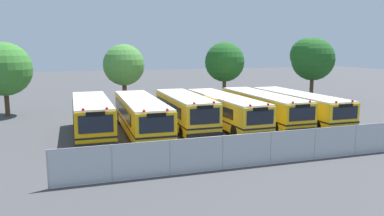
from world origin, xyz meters
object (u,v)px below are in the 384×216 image
object	(u,v)px
tree_0	(6,68)
school_bus_0	(92,116)
school_bus_5	(298,106)
tree_2	(224,61)
school_bus_4	(263,107)
school_bus_2	(185,110)
school_bus_3	(224,109)
school_bus_1	(141,114)
tree_3	(311,58)
tree_1	(123,65)

from	to	relation	value
tree_0	school_bus_0	bearing A→B (deg)	-58.12
school_bus_5	tree_2	bearing A→B (deg)	-77.86
school_bus_4	tree_0	xyz separation A→B (m)	(-20.24, 10.41, 2.97)
school_bus_2	tree_0	xyz separation A→B (m)	(-13.55, 10.49, 2.90)
school_bus_3	school_bus_4	distance (m)	3.44
school_bus_1	tree_3	distance (m)	23.43
school_bus_2	school_bus_3	world-z (taller)	school_bus_2
school_bus_5	tree_2	size ratio (longest dim) A/B	1.69
school_bus_1	school_bus_3	world-z (taller)	school_bus_1
school_bus_5	school_bus_3	bearing A→B (deg)	-0.43
tree_3	tree_0	bearing A→B (deg)	177.51
school_bus_1	school_bus_3	bearing A→B (deg)	-177.30
tree_0	tree_3	world-z (taller)	tree_3
school_bus_5	tree_3	world-z (taller)	tree_3
tree_0	tree_2	size ratio (longest dim) A/B	0.98
school_bus_0	school_bus_1	size ratio (longest dim) A/B	0.85
school_bus_1	school_bus_3	size ratio (longest dim) A/B	1.02
school_bus_0	school_bus_2	bearing A→B (deg)	-177.14
school_bus_1	tree_3	size ratio (longest dim) A/B	1.57
school_bus_2	school_bus_4	size ratio (longest dim) A/B	0.86
school_bus_2	tree_2	bearing A→B (deg)	-125.74
school_bus_1	school_bus_5	bearing A→B (deg)	-178.21
school_bus_0	tree_3	xyz separation A→B (m)	(24.58, 9.44, 3.60)
school_bus_4	tree_0	world-z (taller)	tree_0
school_bus_4	tree_1	world-z (taller)	tree_1
school_bus_2	tree_1	world-z (taller)	tree_1
school_bus_3	tree_2	world-z (taller)	tree_2
school_bus_1	school_bus_0	bearing A→B (deg)	1.87
tree_3	school_bus_0	bearing A→B (deg)	-158.99
school_bus_2	tree_2	xyz separation A→B (m)	(7.64, 10.31, 3.30)
school_bus_0	school_bus_4	distance (m)	13.53
tree_0	tree_3	size ratio (longest dim) A/B	0.91
school_bus_4	school_bus_5	xyz separation A→B (m)	(3.24, -0.16, -0.04)
school_bus_0	school_bus_3	world-z (taller)	school_bus_0
school_bus_2	school_bus_3	size ratio (longest dim) A/B	0.84
school_bus_2	tree_0	bearing A→B (deg)	-36.95
tree_1	school_bus_0	bearing A→B (deg)	-109.31
school_bus_1	tree_2	world-z (taller)	tree_2
tree_0	tree_2	distance (m)	21.19
tree_0	school_bus_5	bearing A→B (deg)	-24.24
school_bus_1	tree_1	distance (m)	10.96
school_bus_0	school_bus_3	bearing A→B (deg)	-178.35
tree_3	school_bus_3	bearing A→B (deg)	-147.62
school_bus_0	school_bus_4	world-z (taller)	school_bus_0
school_bus_1	school_bus_4	size ratio (longest dim) A/B	1.04
school_bus_3	tree_2	xyz separation A→B (m)	(4.39, 10.37, 3.37)
school_bus_4	tree_2	xyz separation A→B (m)	(0.95, 10.23, 3.37)
school_bus_0	school_bus_1	xyz separation A→B (m)	(3.42, 0.05, -0.06)
school_bus_4	tree_1	bearing A→B (deg)	-46.08
school_bus_1	tree_0	world-z (taller)	tree_0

